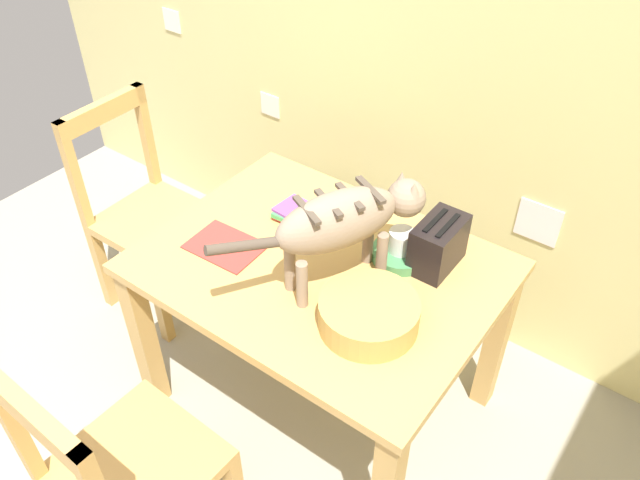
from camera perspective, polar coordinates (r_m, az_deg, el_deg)
The scene contains 11 objects.
wall_rear at distance 2.43m, azimuth 9.91°, elevation 18.24°, with size 4.31×0.11×2.50m.
dining_table at distance 2.16m, azimuth 0.00°, elevation -3.90°, with size 1.14×0.87×0.72m.
cat at distance 1.89m, azimuth 2.33°, elevation 1.83°, with size 0.36×0.66×0.34m.
saucer_bowl at distance 2.12m, azimuth 7.20°, elevation -1.23°, with size 0.19×0.19×0.04m, color #468C54.
coffee_mug at distance 2.09m, azimuth 7.40°, elevation -0.10°, with size 0.13×0.09×0.08m.
magazine at distance 2.18m, azimuth -8.47°, elevation -0.54°, with size 0.25×0.18×0.01m, color red.
book_stack at distance 2.26m, azimuth -1.74°, elevation 2.26°, with size 0.18×0.13×0.04m.
wicker_basket at distance 1.87m, azimuth 4.39°, elevation -6.59°, with size 0.30×0.30×0.09m.
toaster at distance 2.07m, azimuth 10.55°, elevation -0.38°, with size 0.12×0.20×0.18m.
wooden_chair_near at distance 2.82m, azimuth -15.24°, elevation 2.28°, with size 0.42×0.42×0.95m.
wooden_chair_far at distance 1.99m, azimuth -17.15°, elevation -19.31°, with size 0.43×0.43×0.95m.
Camera 1 is at (1.01, -0.05, 2.13)m, focal length 35.72 mm.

